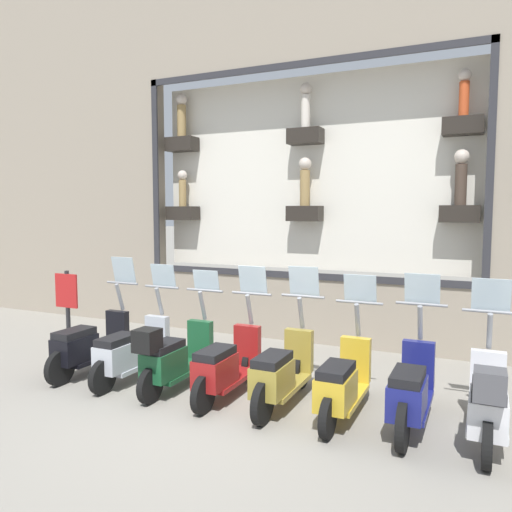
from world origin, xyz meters
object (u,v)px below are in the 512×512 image
scooter_black_7 (89,345)px  shop_sign_post (68,312)px  scooter_silver_6 (130,352)px  scooter_green_5 (173,357)px  scooter_navy_1 (411,391)px  scooter_red_4 (226,366)px  scooter_olive_3 (281,373)px  scooter_yellow_2 (342,383)px  scooter_white_0 (488,402)px

scooter_black_7 → shop_sign_post: bearing=61.7°
scooter_silver_6 → scooter_green_5: bearing=-95.0°
scooter_navy_1 → scooter_black_7: (-0.00, 4.58, -0.01)m
scooter_red_4 → scooter_black_7: bearing=89.9°
scooter_navy_1 → scooter_red_4: bearing=90.1°
scooter_olive_3 → shop_sign_post: bearing=83.1°
scooter_red_4 → scooter_green_5: (-0.07, 0.76, 0.04)m
scooter_yellow_2 → scooter_navy_1: bearing=-89.4°
scooter_green_5 → shop_sign_post: size_ratio=1.25×
scooter_red_4 → scooter_olive_3: bearing=-89.7°
scooter_silver_6 → scooter_navy_1: bearing=-89.9°
scooter_navy_1 → scooter_yellow_2: bearing=90.6°
scooter_white_0 → scooter_black_7: scooter_black_7 is taller
scooter_white_0 → scooter_green_5: bearing=90.1°
scooter_yellow_2 → scooter_red_4: scooter_red_4 is taller
scooter_white_0 → scooter_yellow_2: (0.06, 1.53, -0.05)m
scooter_black_7 → shop_sign_post: 1.06m
scooter_silver_6 → shop_sign_post: 1.75m
scooter_navy_1 → scooter_silver_6: size_ratio=1.01×
scooter_red_4 → scooter_green_5: bearing=95.1°
scooter_yellow_2 → scooter_silver_6: scooter_yellow_2 is taller
scooter_silver_6 → scooter_black_7: scooter_black_7 is taller
scooter_white_0 → scooter_navy_1: size_ratio=0.99×
scooter_green_5 → shop_sign_post: 2.49m
scooter_white_0 → scooter_red_4: 3.06m
scooter_navy_1 → shop_sign_post: (0.47, 5.47, 0.32)m
scooter_white_0 → scooter_navy_1: (0.07, 0.76, -0.02)m
scooter_silver_6 → scooter_black_7: size_ratio=1.00×
scooter_green_5 → scooter_red_4: bearing=-84.9°
scooter_yellow_2 → scooter_silver_6: bearing=90.0°
scooter_white_0 → scooter_red_4: scooter_red_4 is taller
scooter_navy_1 → scooter_olive_3: scooter_olive_3 is taller
scooter_green_5 → scooter_silver_6: 0.77m
shop_sign_post → scooter_olive_3: bearing=-96.9°
scooter_navy_1 → scooter_red_4: 2.29m
scooter_red_4 → shop_sign_post: size_ratio=1.25×
scooter_yellow_2 → scooter_green_5: scooter_yellow_2 is taller
scooter_yellow_2 → scooter_black_7: (0.01, 3.82, 0.02)m
scooter_white_0 → scooter_yellow_2: 1.53m
scooter_yellow_2 → scooter_white_0: bearing=-92.3°
scooter_red_4 → scooter_black_7: 2.29m
scooter_olive_3 → scooter_silver_6: scooter_olive_3 is taller
scooter_navy_1 → scooter_green_5: scooter_navy_1 is taller
scooter_yellow_2 → scooter_black_7: size_ratio=1.00×
scooter_olive_3 → scooter_green_5: (-0.07, 1.53, 0.02)m
scooter_navy_1 → scooter_silver_6: (-0.01, 3.82, -0.02)m
scooter_white_0 → shop_sign_post: scooter_white_0 is taller
scooter_olive_3 → scooter_green_5: size_ratio=1.01×
scooter_white_0 → scooter_navy_1: scooter_navy_1 is taller
scooter_white_0 → scooter_black_7: 5.35m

